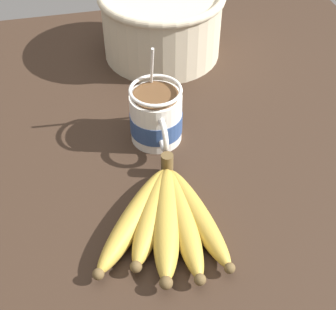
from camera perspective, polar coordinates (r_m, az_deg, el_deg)
The scene contains 4 objects.
table at distance 79.78cm, azimuth -1.49°, elevation -2.12°, with size 112.99×112.99×3.99cm.
coffee_mug at distance 80.13cm, azimuth -1.45°, elevation 4.62°, with size 14.28×9.08×17.12cm.
banana_bunch at distance 68.40cm, azimuth -0.24°, elevation -7.65°, with size 22.89×20.21×4.28cm.
woven_basket at distance 102.05cm, azimuth -0.77°, elevation 15.95°, with size 26.07×26.07×14.10cm.
Camera 1 is at (54.31, -10.13, 59.55)cm, focal length 50.00 mm.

